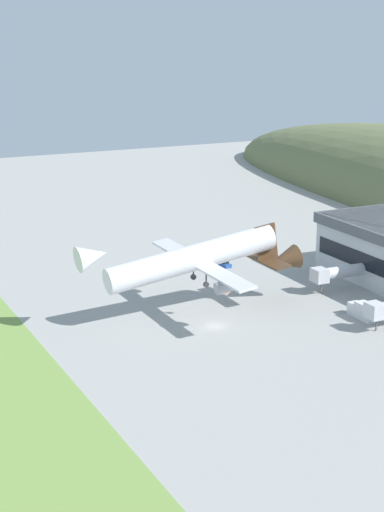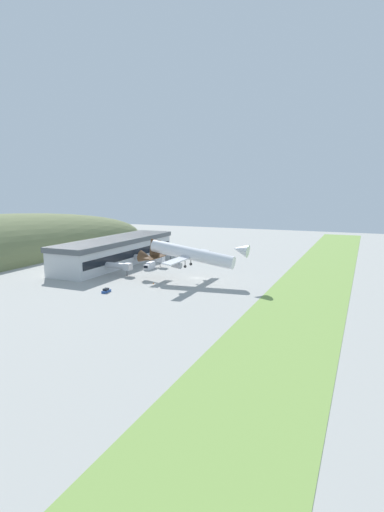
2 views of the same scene
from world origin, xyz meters
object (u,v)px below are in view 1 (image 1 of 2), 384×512
(jetway_0, at_px, (335,273))
(cargo_airplane, at_px, (196,259))
(traffic_cone_0, at_px, (227,292))
(service_car_1, at_px, (224,264))
(fuel_truck, at_px, (363,311))

(jetway_0, relative_size, cargo_airplane, 0.26)
(traffic_cone_0, bearing_deg, service_car_1, 153.52)
(cargo_airplane, relative_size, service_car_1, 11.55)
(service_car_1, bearing_deg, jetway_0, 24.15)
(service_car_1, relative_size, traffic_cone_0, 7.01)
(service_car_1, distance_m, traffic_cone_0, 20.42)
(service_car_1, relative_size, fuel_truck, 0.58)
(cargo_airplane, bearing_deg, service_car_1, 142.78)
(cargo_airplane, bearing_deg, jetway_0, 90.51)
(fuel_truck, bearing_deg, cargo_airplane, -120.64)
(jetway_0, bearing_deg, cargo_airplane, -89.49)
(cargo_airplane, relative_size, fuel_truck, 6.73)
(jetway_0, distance_m, traffic_cone_0, 23.15)
(jetway_0, relative_size, traffic_cone_0, 21.19)
(jetway_0, xyz_separation_m, service_car_1, (-26.89, -12.06, -3.37))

